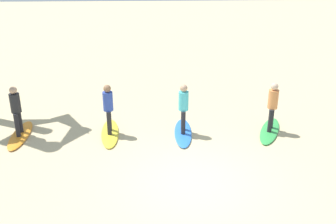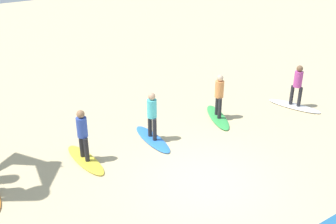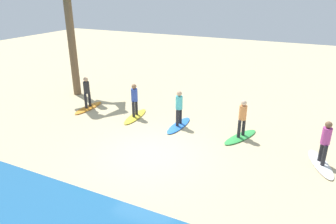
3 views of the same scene
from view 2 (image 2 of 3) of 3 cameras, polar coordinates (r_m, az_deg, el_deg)
name	(u,v)px [view 2 (image 2 of 3)]	position (r m, az deg, el deg)	size (l,w,h in m)	color
ground_plane	(205,181)	(11.80, 5.25, -9.58)	(60.00, 60.00, 0.00)	#CCB789
surfboard_white	(294,106)	(16.77, 17.30, 0.81)	(2.10, 0.56, 0.09)	white
surfer_white	(298,83)	(16.39, 17.75, 3.95)	(0.32, 0.44, 1.64)	#232328
surfboard_green	(218,117)	(15.24, 6.99, -0.73)	(2.10, 0.56, 0.09)	green
surfer_green	(219,93)	(14.83, 7.20, 2.70)	(0.32, 0.44, 1.64)	#232328
surfboard_blue	(152,139)	(13.69, -2.20, -3.80)	(2.10, 0.56, 0.09)	blue
surfer_blue	(152,112)	(13.23, -2.27, -0.07)	(0.32, 0.46, 1.64)	#232328
surfboard_yellow	(85,160)	(12.84, -11.53, -6.57)	(2.10, 0.56, 0.09)	yellow
surfer_yellow	(82,131)	(12.34, -11.93, -2.68)	(0.32, 0.46, 1.64)	#232328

